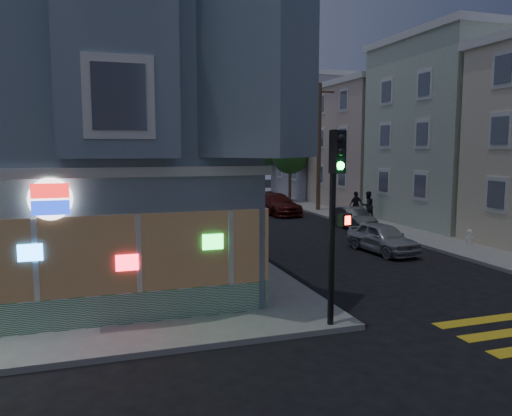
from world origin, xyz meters
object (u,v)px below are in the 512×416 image
parked_car_a (383,238)px  fire_hydrant (469,237)px  parked_car_b (354,218)px  parked_car_c (276,204)px  street_tree_far (260,155)px  utility_pole (319,145)px  parked_car_d (253,198)px  pedestrian_a (368,206)px  pedestrian_b (356,205)px  street_tree_near (290,156)px  traffic_signal (336,195)px

parked_car_a → fire_hydrant: (4.40, -0.32, -0.13)m
parked_car_b → parked_car_c: (-2.04, 7.23, 0.12)m
parked_car_c → fire_hydrant: size_ratio=6.90×
street_tree_far → parked_car_c: bearing=-104.0°
utility_pole → parked_car_d: (-3.40, 4.78, -4.16)m
pedestrian_a → fire_hydrant: (0.25, -8.60, -0.51)m
utility_pole → parked_car_a: (-3.40, -13.89, -4.14)m
utility_pole → fire_hydrant: bearing=-86.0°
utility_pole → pedestrian_b: bearing=-84.6°
utility_pole → parked_car_a: size_ratio=2.32×
utility_pole → street_tree_far: bearing=89.2°
street_tree_far → parked_car_d: 10.43m
utility_pole → parked_car_d: 7.20m
utility_pole → fire_hydrant: utility_pole is taller
street_tree_far → parked_car_a: 28.31m
parked_car_c → street_tree_near: bearing=53.7°
pedestrian_b → fire_hydrant: size_ratio=2.35×
street_tree_near → pedestrian_a: size_ratio=2.98×
utility_pole → parked_car_a: utility_pole is taller
street_tree_far → pedestrian_a: street_tree_far is taller
parked_car_a → parked_car_c: bearing=85.7°
pedestrian_b → utility_pole: bearing=-95.3°
fire_hydrant → parked_car_c: bearing=107.7°
utility_pole → parked_car_b: 8.82m
street_tree_far → parked_car_c: (-3.60, -14.42, -3.21)m
parked_car_b → parked_car_c: size_ratio=0.74×
pedestrian_b → parked_car_d: size_ratio=0.37×
street_tree_far → fire_hydrant: (0.80, -28.21, -3.40)m
street_tree_far → parked_car_b: street_tree_far is taller
parked_car_b → parked_car_c: 7.51m
street_tree_far → fire_hydrant: size_ratio=7.32×
street_tree_near → fire_hydrant: bearing=-87.7°
street_tree_far → parked_car_a: bearing=-97.4°
parked_car_b → parked_car_c: bearing=109.8°
pedestrian_a → parked_car_c: (-4.15, 5.19, -0.31)m
parked_car_d → parked_car_b: bearing=-83.0°
parked_car_c → parked_car_d: (0.00, 5.20, -0.09)m
parked_car_b → fire_hydrant: bearing=-66.3°
utility_pole → traffic_signal: 23.96m
street_tree_near → traffic_signal: street_tree_near is taller
street_tree_near → fire_hydrant: size_ratio=7.32×
parked_car_c → pedestrian_b: bearing=-55.1°
pedestrian_b → traffic_signal: (-10.25, -17.13, 2.45)m
pedestrian_b → traffic_signal: size_ratio=0.35×
parked_car_a → traffic_signal: size_ratio=0.79×
utility_pole → street_tree_near: (0.20, 6.00, -0.86)m
street_tree_near → pedestrian_b: 11.09m
parked_car_b → traffic_signal: size_ratio=0.76×
pedestrian_a → fire_hydrant: 8.62m
traffic_signal → parked_car_a: bearing=33.5°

